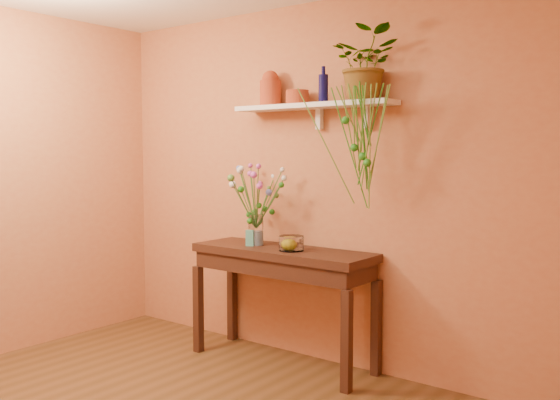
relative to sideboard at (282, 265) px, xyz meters
The scene contains 13 objects.
room 1.86m from the sideboard, 85.67° to the right, with size 4.04×4.04×2.70m.
sideboard is the anchor object (origin of this frame).
wall_shelf 1.19m from the sideboard, 33.03° to the left, with size 1.30×0.24×0.19m.
terracotta_jug 1.35m from the sideboard, 147.44° to the left, with size 0.19×0.19×0.27m.
terracotta_pot 1.25m from the sideboard, 66.63° to the left, with size 0.17×0.17×0.10m, color #9F3421.
blue_bottle 1.33m from the sideboard, 18.70° to the left, with size 0.08×0.08×0.26m.
spider_plant 1.57m from the sideboard, 11.28° to the left, with size 0.44×0.38×0.49m, color #257119.
plant_fronds 1.15m from the sideboard, ahead, with size 0.63×0.38×0.82m.
glass_vase 0.34m from the sideboard, behind, with size 0.11×0.11×0.24m.
bouquet 0.62m from the sideboard, behind, with size 0.46×0.58×0.50m.
glass_bowl 0.22m from the sideboard, 22.38° to the right, with size 0.18×0.18×0.11m.
lemon 0.22m from the sideboard, 29.77° to the right, with size 0.09×0.09×0.09m, color yellow.
carton 0.33m from the sideboard, 168.25° to the right, with size 0.06×0.05×0.12m, color teal.
Camera 1 is at (2.62, -1.85, 1.59)m, focal length 39.45 mm.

